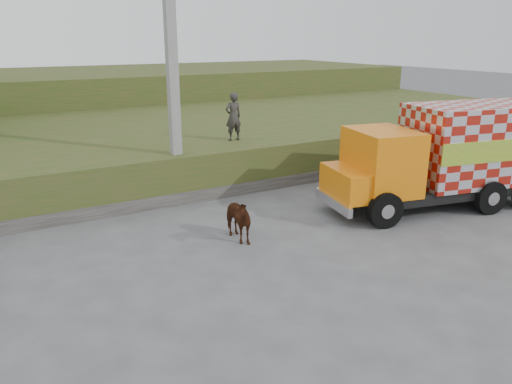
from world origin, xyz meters
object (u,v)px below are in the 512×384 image
cow (235,219)px  pedestrian (233,117)px  utility_pole (172,70)px  cargo_truck (449,155)px

cow → pedestrian: size_ratio=0.83×
utility_pole → cow: utility_pole is taller
cow → cargo_truck: bearing=-6.0°
utility_pole → cargo_truck: 8.76m
cow → pedestrian: (2.51, 4.94, 1.75)m
utility_pole → cargo_truck: (6.99, -4.65, -2.48)m
cow → pedestrian: bearing=63.1°
cargo_truck → pedestrian: (-4.44, 5.67, 0.74)m
utility_pole → cow: bearing=-89.3°
cargo_truck → pedestrian: pedestrian is taller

